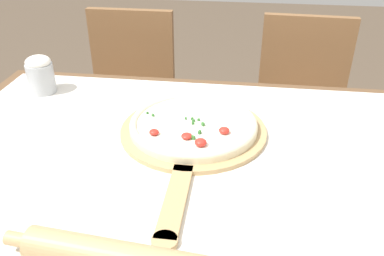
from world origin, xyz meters
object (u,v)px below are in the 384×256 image
Objects in this scene: pizza at (194,124)px; chair_left at (130,97)px; chair_right at (300,108)px; flour_cup at (40,74)px; pizza_peel at (192,135)px.

chair_left is at bearing 118.94° from pizza.
pizza is at bearing -115.45° from chair_right.
pizza is 0.38× the size of chair_right.
chair_left and chair_right have the same top height.
chair_right is 7.37× the size of flour_cup.
chair_left is 0.76m from chair_right.
pizza_peel is at bearing -61.74° from chair_left.
flour_cup is at bearing -147.25° from chair_right.
chair_left is at bearing -176.88° from chair_right.
pizza is at bearing -60.92° from chair_left.
chair_left is (-0.38, 0.72, -0.26)m from pizza_peel.
flour_cup reaches higher than pizza_peel.
chair_right is at bearing 29.62° from flour_cup.
pizza is 2.79× the size of flour_cup.
pizza_peel is at bearing -22.41° from flour_cup.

